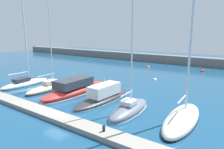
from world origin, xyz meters
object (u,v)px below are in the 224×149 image
mooring_buoy_white (155,80)px  dock_bollard (104,128)px  sailboat_white_nearest (25,82)px  motorboat_red_third (76,88)px  sailboat_slate_fifth (129,109)px  mooring_buoy_orange (148,67)px  motorboat_charcoal_fourth (104,96)px  sailboat_ivory_sixth (182,118)px  mooring_buoy_red (202,72)px  sailboat_sand_second (51,87)px

mooring_buoy_white → dock_bollard: bearing=-77.0°
sailboat_white_nearest → motorboat_red_third: (8.20, 1.49, 0.15)m
sailboat_slate_fifth → mooring_buoy_orange: 24.92m
motorboat_charcoal_fourth → sailboat_slate_fifth: size_ratio=0.81×
sailboat_ivory_sixth → mooring_buoy_red: size_ratio=19.78×
mooring_buoy_red → mooring_buoy_orange: (-10.24, -1.57, 0.00)m
sailboat_sand_second → motorboat_red_third: size_ratio=1.39×
motorboat_charcoal_fourth → mooring_buoy_orange: 22.46m
sailboat_ivory_sixth → mooring_buoy_white: bearing=29.3°
sailboat_sand_second → mooring_buoy_white: sailboat_sand_second is taller
sailboat_slate_fifth → dock_bollard: sailboat_slate_fifth is taller
sailboat_sand_second → sailboat_slate_fifth: size_ratio=1.29×
sailboat_white_nearest → mooring_buoy_red: 30.38m
sailboat_white_nearest → dock_bollard: (17.41, -4.86, 0.18)m
motorboat_red_third → dock_bollard: bearing=-124.8°
sailboat_slate_fifth → mooring_buoy_white: size_ratio=16.03×
sailboat_sand_second → mooring_buoy_white: bearing=-38.5°
sailboat_slate_fifth → mooring_buoy_orange: (-9.22, 23.15, -0.32)m
motorboat_red_third → dock_bollard: (9.22, -6.35, 0.03)m
sailboat_ivory_sixth → dock_bollard: 6.69m
motorboat_red_third → dock_bollard: size_ratio=22.81×
sailboat_sand_second → mooring_buoy_red: bearing=-32.1°
sailboat_white_nearest → motorboat_charcoal_fourth: 12.69m
sailboat_white_nearest → motorboat_red_third: bearing=-81.1°
sailboat_white_nearest → sailboat_slate_fifth: 16.59m
sailboat_white_nearest → mooring_buoy_white: bearing=-46.2°
sailboat_white_nearest → mooring_buoy_white: (13.22, 13.28, -0.42)m
motorboat_charcoal_fourth → sailboat_ivory_sixth: (8.57, -0.69, -0.12)m
sailboat_slate_fifth → sailboat_sand_second: bearing=83.1°
mooring_buoy_red → sailboat_white_nearest: bearing=-125.4°
mooring_buoy_red → mooring_buoy_white: bearing=-110.9°
sailboat_ivory_sixth → mooring_buoy_red: (-3.58, 24.09, -0.35)m
sailboat_ivory_sixth → sailboat_sand_second: bearing=86.3°
sailboat_sand_second → mooring_buoy_white: (8.80, 12.41, -0.34)m
mooring_buoy_red → mooring_buoy_orange: mooring_buoy_red is taller
sailboat_sand_second → mooring_buoy_orange: size_ratio=19.83×
mooring_buoy_white → sailboat_sand_second: bearing=-125.3°
mooring_buoy_white → sailboat_white_nearest: bearing=-134.9°
sailboat_ivory_sixth → dock_bollard: sailboat_ivory_sixth is taller
mooring_buoy_white → motorboat_charcoal_fourth: bearing=-92.9°
sailboat_white_nearest → sailboat_ivory_sixth: size_ratio=0.74×
mooring_buoy_orange → sailboat_slate_fifth: bearing=-68.3°
sailboat_white_nearest → sailboat_slate_fifth: size_ratio=1.04×
sailboat_white_nearest → mooring_buoy_orange: 24.33m
mooring_buoy_white → mooring_buoy_red: 12.28m
sailboat_ivory_sixth → mooring_buoy_orange: size_ratio=21.61×
motorboat_charcoal_fourth → sailboat_slate_fifth: (3.97, -1.32, -0.15)m
motorboat_charcoal_fourth → mooring_buoy_red: motorboat_charcoal_fourth is taller
sailboat_slate_fifth → sailboat_ivory_sixth: (4.60, 0.62, 0.03)m
sailboat_white_nearest → dock_bollard: sailboat_white_nearest is taller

